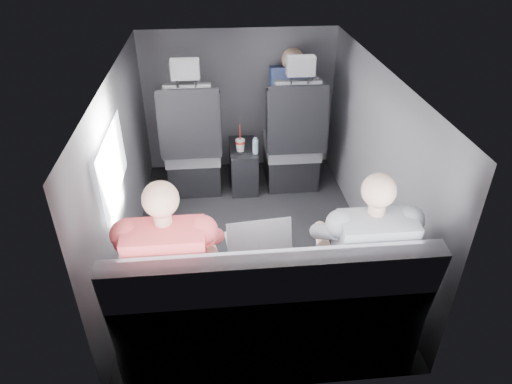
{
  "coord_description": "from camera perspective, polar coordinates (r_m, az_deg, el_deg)",
  "views": [
    {
      "loc": [
        -0.24,
        -2.84,
        2.24
      ],
      "look_at": [
        0.03,
        -0.05,
        0.49
      ],
      "focal_mm": 32.0,
      "sensor_mm": 36.0,
      "label": 1
    }
  ],
  "objects": [
    {
      "name": "panel_back",
      "position": [
        2.21,
        2.44,
        -13.17
      ],
      "size": [
        1.8,
        0.02,
        1.35
      ],
      "primitive_type": "cube",
      "color": "#56565B",
      "rests_on": "floor"
    },
    {
      "name": "passenger_front_right",
      "position": [
        4.27,
        4.38,
        11.43
      ],
      "size": [
        0.39,
        0.39,
        0.78
      ],
      "color": "navy",
      "rests_on": "front_seat_right"
    },
    {
      "name": "laptop_white",
      "position": [
        2.59,
        -10.82,
        -7.01
      ],
      "size": [
        0.37,
        0.39,
        0.23
      ],
      "color": "white",
      "rests_on": "passenger_rear_left"
    },
    {
      "name": "floor",
      "position": [
        3.62,
        -0.54,
        -6.19
      ],
      "size": [
        2.6,
        2.6,
        0.0
      ],
      "primitive_type": "plane",
      "color": "black",
      "rests_on": "ground"
    },
    {
      "name": "side_window",
      "position": [
        2.94,
        -17.45,
        3.31
      ],
      "size": [
        0.02,
        0.75,
        0.42
      ],
      "primitive_type": "cube",
      "color": "white",
      "rests_on": "panel_left"
    },
    {
      "name": "front_seat_right",
      "position": [
        4.17,
        4.61,
        5.7
      ],
      "size": [
        0.52,
        0.58,
        1.26
      ],
      "color": "black",
      "rests_on": "floor"
    },
    {
      "name": "water_bottle",
      "position": [
        4.01,
        -0.08,
        5.74
      ],
      "size": [
        0.05,
        0.05,
        0.15
      ],
      "color": "#A8CEE4",
      "rests_on": "center_console"
    },
    {
      "name": "laptop_black",
      "position": [
        2.69,
        11.95,
        -5.63
      ],
      "size": [
        0.33,
        0.31,
        0.21
      ],
      "color": "black",
      "rests_on": "passenger_rear_right"
    },
    {
      "name": "soda_cup",
      "position": [
        4.04,
        -1.99,
        5.89
      ],
      "size": [
        0.08,
        0.08,
        0.25
      ],
      "color": "white",
      "rests_on": "center_console"
    },
    {
      "name": "panel_front",
      "position": [
        4.43,
        -2.09,
        11.27
      ],
      "size": [
        1.8,
        0.02,
        1.35
      ],
      "primitive_type": "cube",
      "color": "#56565B",
      "rests_on": "floor"
    },
    {
      "name": "front_seat_left",
      "position": [
        4.12,
        -7.88,
        5.13
      ],
      "size": [
        0.52,
        0.58,
        1.26
      ],
      "color": "black",
      "rests_on": "floor"
    },
    {
      "name": "laptop_silver",
      "position": [
        2.59,
        0.26,
        -6.23
      ],
      "size": [
        0.38,
        0.35,
        0.25
      ],
      "color": "#B7B7BC",
      "rests_on": "rear_bench"
    },
    {
      "name": "center_console",
      "position": [
        4.25,
        -1.6,
        3.27
      ],
      "size": [
        0.24,
        0.48,
        0.41
      ],
      "color": "black",
      "rests_on": "floor"
    },
    {
      "name": "ceiling",
      "position": [
        2.99,
        -0.67,
        14.64
      ],
      "size": [
        2.6,
        2.6,
        0.0
      ],
      "primitive_type": "plane",
      "rotation": [
        3.14,
        0.0,
        0.0
      ],
      "color": "#B2B2AD",
      "rests_on": "panel_back"
    },
    {
      "name": "panel_right",
      "position": [
        3.44,
        14.56,
        3.8
      ],
      "size": [
        0.02,
        2.6,
        1.35
      ],
      "primitive_type": "cube",
      "color": "#56565B",
      "rests_on": "floor"
    },
    {
      "name": "seatbelt",
      "position": [
        3.86,
        5.28,
        9.91
      ],
      "size": [
        0.35,
        0.11,
        0.59
      ],
      "primitive_type": "cube",
      "rotation": [
        -0.14,
        0.49,
        0.0
      ],
      "color": "black",
      "rests_on": "front_seat_right"
    },
    {
      "name": "panel_left",
      "position": [
        3.31,
        -16.33,
        2.35
      ],
      "size": [
        0.02,
        2.6,
        1.35
      ],
      "primitive_type": "cube",
      "color": "#56565B",
      "rests_on": "floor"
    },
    {
      "name": "rear_bench",
      "position": [
        2.63,
        1.54,
        -15.15
      ],
      "size": [
        1.6,
        0.57,
        0.92
      ],
      "color": "#5E5E63",
      "rests_on": "floor"
    },
    {
      "name": "passenger_rear_left",
      "position": [
        2.49,
        -10.41,
        -9.22
      ],
      "size": [
        0.49,
        0.61,
        1.2
      ],
      "color": "#38383D",
      "rests_on": "rear_bench"
    },
    {
      "name": "passenger_rear_right",
      "position": [
        2.59,
        12.88,
        -7.81
      ],
      "size": [
        0.48,
        0.6,
        1.19
      ],
      "color": "navy",
      "rests_on": "rear_bench"
    }
  ]
}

